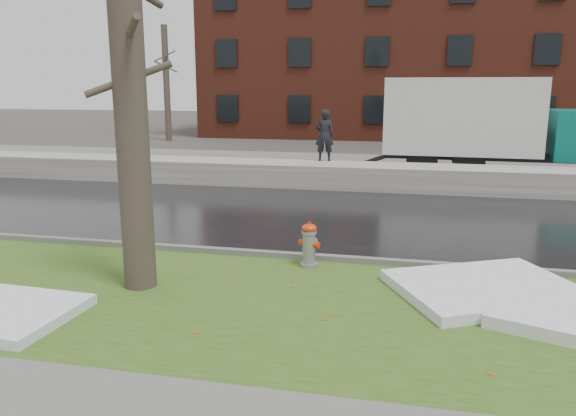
% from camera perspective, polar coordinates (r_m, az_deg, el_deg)
% --- Properties ---
extents(ground, '(120.00, 120.00, 0.00)m').
position_cam_1_polar(ground, '(9.39, -0.47, -7.15)').
color(ground, '#47423D').
rests_on(ground, ground).
extents(verge, '(60.00, 4.50, 0.04)m').
position_cam_1_polar(verge, '(8.25, -2.46, -9.83)').
color(verge, '#2B4C19').
rests_on(verge, ground).
extents(road, '(60.00, 7.00, 0.03)m').
position_cam_1_polar(road, '(13.63, 3.82, -0.92)').
color(road, black).
rests_on(road, ground).
extents(parking_lot, '(60.00, 9.00, 0.03)m').
position_cam_1_polar(parking_lot, '(21.93, 7.26, 4.05)').
color(parking_lot, slate).
rests_on(parking_lot, ground).
extents(curb, '(60.00, 0.15, 0.14)m').
position_cam_1_polar(curb, '(10.29, 0.80, -4.97)').
color(curb, slate).
rests_on(curb, ground).
extents(snowbank, '(60.00, 1.60, 0.75)m').
position_cam_1_polar(snowbank, '(17.65, 5.95, 3.27)').
color(snowbank, '#B7B2A8').
rests_on(snowbank, ground).
extents(brick_building, '(26.00, 12.00, 10.00)m').
position_cam_1_polar(brick_building, '(38.67, 13.04, 14.77)').
color(brick_building, maroon).
rests_on(brick_building, ground).
extents(bg_tree_left, '(1.40, 1.62, 6.50)m').
position_cam_1_polar(bg_tree_left, '(33.67, -12.25, 12.38)').
color(bg_tree_left, brown).
rests_on(bg_tree_left, ground).
extents(bg_tree_center, '(1.40, 1.62, 6.50)m').
position_cam_1_polar(bg_tree_center, '(35.53, -0.41, 12.63)').
color(bg_tree_center, brown).
rests_on(bg_tree_center, ground).
extents(fire_hydrant, '(0.40, 0.37, 0.80)m').
position_cam_1_polar(fire_hydrant, '(9.75, 2.17, -3.54)').
color(fire_hydrant, gray).
rests_on(fire_hydrant, verge).
extents(tree, '(1.12, 1.28, 6.19)m').
position_cam_1_polar(tree, '(8.71, -15.83, 12.06)').
color(tree, brown).
rests_on(tree, verge).
extents(box_truck, '(10.26, 2.63, 3.42)m').
position_cam_1_polar(box_truck, '(21.40, 20.08, 8.03)').
color(box_truck, black).
rests_on(box_truck, ground).
extents(worker, '(0.67, 0.50, 1.65)m').
position_cam_1_polar(worker, '(18.21, 3.72, 7.39)').
color(worker, black).
rests_on(worker, snowbank).
extents(snow_patch_near, '(3.22, 2.96, 0.16)m').
position_cam_1_polar(snow_patch_near, '(9.11, 19.46, -7.69)').
color(snow_patch_near, white).
rests_on(snow_patch_near, verge).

